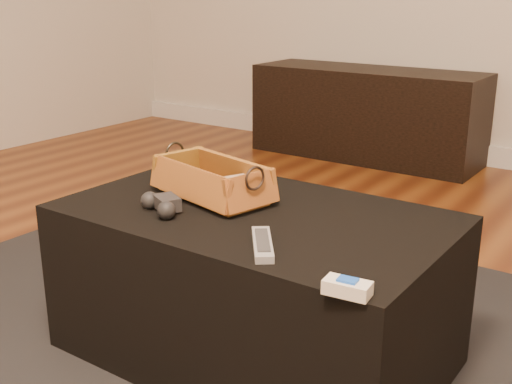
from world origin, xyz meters
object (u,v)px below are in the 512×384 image
Objects in this scene: wicker_basket at (212,182)px; cream_gadget at (347,287)px; media_cabinet at (366,114)px; game_controller at (161,204)px; ottoman at (254,284)px; tv_remote at (205,189)px; silver_remote at (263,244)px.

cream_gadget is at bearing -28.66° from wicker_basket.
media_cabinet is 9.01× the size of game_controller.
ottoman is 0.29m from tv_remote.
game_controller is 0.90× the size of silver_remote.
wicker_basket reaches higher than cream_gadget.
media_cabinet is at bearing 103.12° from game_controller.
wicker_basket is (0.57, -2.17, 0.21)m from media_cabinet.
game_controller is (-0.00, -0.17, 0.00)m from tv_remote.
silver_remote is at bearing 159.65° from cream_gadget.
wicker_basket is 0.66m from cream_gadget.
game_controller is 0.35m from silver_remote.
tv_remote is (0.55, -2.18, 0.19)m from media_cabinet.
game_controller reaches higher than tv_remote.
ottoman is at bearing -71.60° from media_cabinet.
ottoman is (0.73, -2.20, -0.04)m from media_cabinet.
silver_remote is at bearing -50.46° from ottoman.
tv_remote is 0.48× the size of wicker_basket.
tv_remote is 2.01× the size of cream_gadget.
silver_remote is at bearing -24.29° from tv_remote.
game_controller is at bearing 173.01° from silver_remote.
silver_remote is (0.89, -2.39, 0.18)m from media_cabinet.
silver_remote is (0.16, -0.19, 0.22)m from ottoman.
ottoman is at bearing 1.63° from tv_remote.
cream_gadget is (0.58, -0.32, -0.03)m from wicker_basket.
wicker_basket reaches higher than game_controller.
ottoman is 5.97× the size of silver_remote.
media_cabinet is 2.32m from ottoman.
wicker_basket is at bearing 170.19° from ottoman.
media_cabinet is 3.49× the size of wicker_basket.
silver_remote is at bearing -6.99° from game_controller.
tv_remote is at bearing 148.13° from silver_remote.
tv_remote reaches higher than ottoman.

